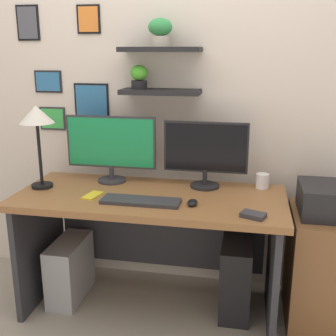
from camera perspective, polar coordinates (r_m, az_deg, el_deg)
The scene contains 15 objects.
ground_plane at distance 2.81m, azimuth -2.31°, elevation -18.25°, with size 8.00×8.00×0.00m, color gray.
back_wall_assembly at distance 2.77m, azimuth -0.61°, elevation 11.25°, with size 4.40×0.24×2.70m.
desk at distance 2.60m, azimuth -2.17°, elevation -7.67°, with size 1.58×0.68×0.75m.
monitor_left at distance 2.69m, azimuth -7.73°, elevation 2.99°, with size 0.58×0.18×0.42m.
monitor_right at distance 2.57m, azimuth 5.13°, elevation 2.21°, with size 0.51×0.18×0.41m.
keyboard at distance 2.34m, azimuth -3.73°, elevation -4.48°, with size 0.44×0.14×0.02m, color #2D2D33.
computer_mouse at distance 2.30m, azimuth 3.33°, elevation -4.71°, with size 0.06×0.09×0.03m, color black.
desk_lamp at distance 2.62m, azimuth -17.35°, elevation 6.14°, with size 0.21×0.21×0.50m.
cell_phone at distance 2.48m, azimuth -10.20°, elevation -3.67°, with size 0.07×0.14×0.01m, color yellow.
coffee_mug at distance 2.64m, azimuth 12.66°, elevation -1.73°, with size 0.08×0.08×0.09m, color white.
scissors_tray at distance 2.18m, azimuth 11.47°, elevation -6.26°, with size 0.12×0.08×0.02m, color #2D2D33.
drawer_cabinet at distance 2.68m, azimuth 20.75°, elevation -12.67°, with size 0.44×0.50×0.68m, color brown.
printer at distance 2.52m, azimuth 21.67°, elevation -4.09°, with size 0.38×0.34×0.17m, color black.
computer_tower_left at distance 2.88m, azimuth -13.14°, elevation -13.23°, with size 0.18×0.40×0.39m, color #99999E.
computer_tower_right at distance 2.70m, azimuth 9.20°, elevation -14.24°, with size 0.18×0.40×0.46m, color black.
Camera 1 is at (0.55, -2.27, 1.56)m, focal length 44.96 mm.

